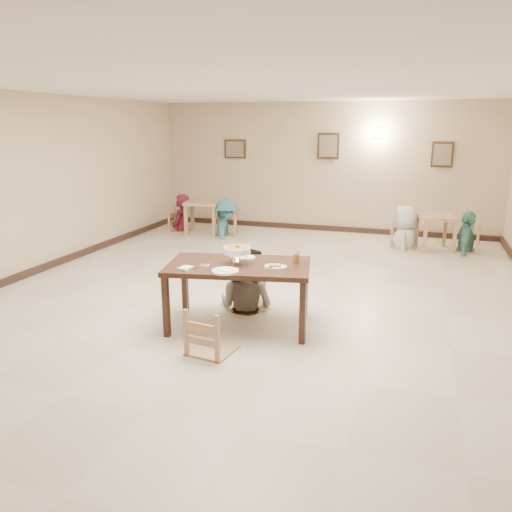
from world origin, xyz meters
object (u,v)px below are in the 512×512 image
(drink_glass, at_px, (296,258))
(bg_chair_rl, at_px, (406,223))
(chair_near, at_px, (211,309))
(bg_diner_c, at_px, (407,206))
(curry_warmer, at_px, (237,250))
(bg_table_right, at_px, (436,222))
(bg_table_left, at_px, (203,207))
(bg_diner_d, at_px, (469,211))
(bg_diner_a, at_px, (180,194))
(bg_chair_lr, at_px, (226,215))
(main_diner, at_px, (246,247))
(bg_chair_ll, at_px, (181,210))
(main_table, at_px, (239,270))
(bg_chair_rr, at_px, (467,227))
(bg_diner_b, at_px, (226,199))
(chair_far, at_px, (249,272))

(drink_glass, xyz_separation_m, bg_chair_rl, (1.17, 4.79, -0.37))
(chair_near, bearing_deg, bg_diner_c, -99.80)
(curry_warmer, height_order, bg_table_right, curry_warmer)
(bg_chair_rl, bearing_deg, bg_table_right, -82.80)
(drink_glass, height_order, bg_table_left, drink_glass)
(drink_glass, xyz_separation_m, bg_diner_d, (2.36, 4.79, -0.06))
(bg_diner_a, height_order, bg_diner_c, bg_diner_a)
(bg_chair_rl, bearing_deg, bg_chair_lr, 101.00)
(drink_glass, relative_size, bg_table_right, 0.18)
(main_diner, relative_size, bg_chair_lr, 1.78)
(chair_near, bearing_deg, bg_chair_ll, -52.71)
(bg_table_right, bearing_deg, main_diner, -120.56)
(bg_diner_d, bearing_deg, bg_diner_c, 97.77)
(bg_chair_ll, bearing_deg, bg_table_right, -96.08)
(bg_diner_a, bearing_deg, main_table, 29.95)
(bg_chair_ll, height_order, bg_chair_rr, bg_chair_ll)
(bg_table_left, xyz_separation_m, bg_diner_d, (5.72, 0.08, 0.20))
(bg_chair_rl, xyz_separation_m, bg_diner_c, (0.00, -0.00, 0.36))
(main_diner, relative_size, bg_chair_rr, 1.74)
(bg_chair_lr, relative_size, bg_chair_rl, 0.95)
(bg_chair_rl, bearing_deg, main_table, 169.24)
(curry_warmer, distance_m, bg_diner_a, 6.02)
(main_table, height_order, bg_diner_b, bg_diner_b)
(main_table, relative_size, chair_near, 1.87)
(bg_chair_ll, height_order, bg_diner_d, bg_diner_d)
(bg_chair_lr, relative_size, bg_diner_c, 0.56)
(curry_warmer, bearing_deg, bg_diner_c, 69.83)
(bg_chair_lr, distance_m, bg_diner_a, 1.27)
(main_table, height_order, bg_chair_ll, bg_chair_ll)
(bg_table_left, relative_size, bg_diner_c, 0.52)
(bg_chair_lr, height_order, bg_chair_rl, bg_chair_rl)
(chair_near, bearing_deg, bg_diner_a, -52.71)
(bg_table_left, distance_m, bg_diner_d, 5.72)
(curry_warmer, relative_size, bg_diner_d, 0.23)
(chair_far, xyz_separation_m, bg_chair_rr, (3.13, 4.33, -0.00))
(bg_diner_d, bearing_deg, chair_far, 151.64)
(bg_chair_ll, relative_size, bg_diner_c, 0.60)
(bg_table_right, relative_size, bg_diner_d, 0.53)
(main_diner, relative_size, bg_diner_b, 1.02)
(curry_warmer, distance_m, bg_chair_ll, 6.04)
(bg_table_left, distance_m, bg_chair_ll, 0.61)
(bg_diner_b, height_order, bg_diner_d, bg_diner_b)
(bg_diner_b, distance_m, bg_diner_c, 3.93)
(bg_chair_rl, height_order, bg_diner_a, bg_diner_a)
(main_diner, height_order, curry_warmer, main_diner)
(main_diner, bearing_deg, bg_diner_b, -54.03)
(drink_glass, height_order, bg_chair_rr, bg_chair_rr)
(bg_chair_ll, height_order, bg_chair_lr, bg_chair_ll)
(chair_far, bearing_deg, bg_chair_rr, 39.26)
(bg_table_right, distance_m, bg_diner_d, 0.65)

